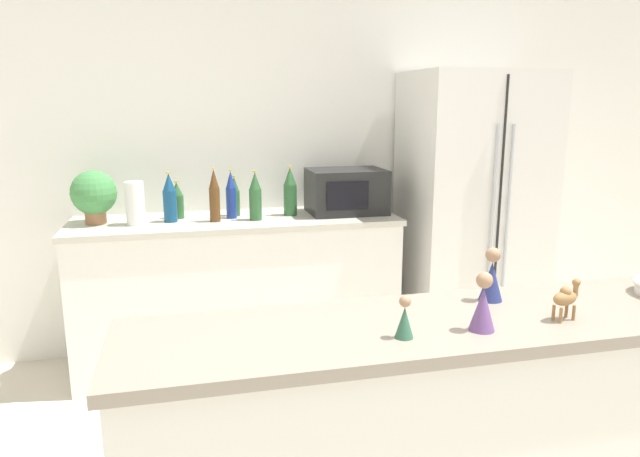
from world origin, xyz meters
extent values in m
cube|color=white|center=(0.00, 2.73, 1.27)|extent=(8.00, 0.06, 2.55)
cube|color=white|center=(-0.31, 2.40, 0.45)|extent=(1.95, 0.60, 0.90)
cube|color=beige|center=(-0.31, 2.40, 0.92)|extent=(1.98, 0.63, 0.03)
cube|color=silver|center=(1.25, 2.34, 0.92)|extent=(0.87, 0.67, 1.83)
cube|color=black|center=(1.25, 2.00, 0.92)|extent=(0.01, 0.01, 1.76)
cylinder|color=#B2B5BA|center=(1.20, 1.99, 1.01)|extent=(0.02, 0.02, 1.01)
cylinder|color=#B2B5BA|center=(1.30, 1.99, 1.01)|extent=(0.02, 0.02, 1.01)
cube|color=gray|center=(0.22, 0.37, 1.00)|extent=(2.11, 0.46, 0.03)
cylinder|color=#9E6B47|center=(-1.12, 2.42, 0.98)|extent=(0.12, 0.12, 0.09)
sphere|color=#478E4C|center=(-1.12, 2.42, 1.12)|extent=(0.26, 0.26, 0.26)
cylinder|color=white|center=(-0.89, 2.34, 1.06)|extent=(0.11, 0.11, 0.25)
cube|color=black|center=(0.40, 2.42, 1.08)|extent=(0.48, 0.36, 0.28)
cube|color=black|center=(0.36, 2.24, 1.08)|extent=(0.26, 0.01, 0.17)
cylinder|color=#2D6033|center=(-0.31, 2.49, 1.02)|extent=(0.06, 0.06, 0.16)
cone|color=#2D6033|center=(-0.31, 2.49, 1.14)|extent=(0.06, 0.06, 0.09)
cylinder|color=gold|center=(-0.31, 2.49, 1.19)|extent=(0.02, 0.02, 0.01)
cylinder|color=#2D6033|center=(-0.66, 2.48, 1.01)|extent=(0.08, 0.08, 0.14)
cone|color=#2D6033|center=(-0.66, 2.48, 1.12)|extent=(0.07, 0.07, 0.08)
cylinder|color=gold|center=(-0.66, 2.48, 1.16)|extent=(0.03, 0.03, 0.01)
cylinder|color=navy|center=(-0.33, 2.41, 1.03)|extent=(0.06, 0.06, 0.19)
cone|color=navy|center=(-0.33, 2.41, 1.18)|extent=(0.06, 0.06, 0.10)
cylinder|color=gold|center=(-0.33, 2.41, 1.23)|extent=(0.02, 0.02, 0.01)
cylinder|color=#2D6033|center=(0.03, 2.42, 1.04)|extent=(0.08, 0.08, 0.19)
cone|color=#2D6033|center=(0.03, 2.42, 1.19)|extent=(0.08, 0.08, 0.11)
cylinder|color=gold|center=(0.03, 2.42, 1.24)|extent=(0.03, 0.03, 0.01)
cylinder|color=brown|center=(-0.44, 2.33, 1.04)|extent=(0.06, 0.06, 0.20)
cone|color=brown|center=(-0.44, 2.33, 1.20)|extent=(0.06, 0.06, 0.11)
cylinder|color=gold|center=(-0.44, 2.33, 1.26)|extent=(0.02, 0.02, 0.01)
cylinder|color=navy|center=(-0.70, 2.38, 1.03)|extent=(0.08, 0.08, 0.19)
cone|color=navy|center=(-0.70, 2.38, 1.18)|extent=(0.08, 0.08, 0.10)
cylinder|color=gold|center=(-0.70, 2.38, 1.23)|extent=(0.03, 0.03, 0.01)
cylinder|color=#2D6033|center=(-0.20, 2.32, 1.03)|extent=(0.07, 0.07, 0.19)
cone|color=#2D6033|center=(-0.20, 2.32, 1.18)|extent=(0.07, 0.07, 0.10)
cylinder|color=gold|center=(-0.20, 2.32, 1.23)|extent=(0.03, 0.03, 0.01)
ellipsoid|color=olive|center=(0.43, 0.28, 1.08)|extent=(0.09, 0.06, 0.04)
sphere|color=olive|center=(0.43, 0.28, 1.10)|extent=(0.03, 0.03, 0.03)
cylinder|color=olive|center=(0.47, 0.29, 1.10)|extent=(0.01, 0.01, 0.04)
sphere|color=olive|center=(0.47, 0.29, 1.12)|extent=(0.02, 0.02, 0.02)
cylinder|color=olive|center=(0.46, 0.30, 1.04)|extent=(0.01, 0.01, 0.04)
cylinder|color=olive|center=(0.46, 0.28, 1.04)|extent=(0.01, 0.01, 0.04)
cylinder|color=olive|center=(0.41, 0.29, 1.04)|extent=(0.01, 0.01, 0.04)
cylinder|color=olive|center=(0.41, 0.26, 1.04)|extent=(0.01, 0.01, 0.04)
cone|color=#6B4784|center=(0.17, 0.27, 1.08)|extent=(0.07, 0.07, 0.12)
sphere|color=#A37A5B|center=(0.17, 0.27, 1.16)|extent=(0.05, 0.05, 0.05)
cone|color=navy|center=(0.32, 0.49, 1.08)|extent=(0.07, 0.07, 0.13)
sphere|color=#A37A5B|center=(0.32, 0.49, 1.16)|extent=(0.05, 0.05, 0.05)
cone|color=#33664C|center=(-0.06, 0.27, 1.06)|extent=(0.05, 0.05, 0.09)
sphere|color=#A37A5B|center=(-0.06, 0.27, 1.12)|extent=(0.03, 0.03, 0.03)
camera|label=1|loc=(-0.61, -1.06, 1.62)|focal=32.00mm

